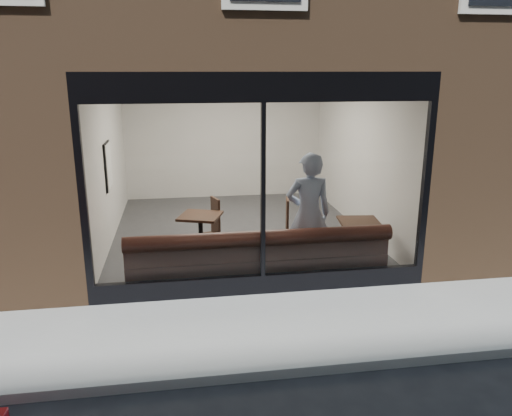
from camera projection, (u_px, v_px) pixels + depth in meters
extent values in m
plane|color=black|center=(293.00, 373.00, 5.50)|extent=(120.00, 120.00, 0.00)
cube|color=gray|center=(276.00, 327.00, 6.45)|extent=(40.00, 2.00, 0.01)
cube|color=gray|center=(295.00, 370.00, 5.44)|extent=(40.00, 0.10, 0.12)
cube|color=brown|center=(70.00, 139.00, 12.13)|extent=(2.50, 12.00, 3.20)
cube|color=brown|center=(365.00, 133.00, 13.24)|extent=(2.50, 12.00, 3.20)
cube|color=brown|center=(215.00, 124.00, 15.54)|extent=(5.00, 6.00, 3.20)
plane|color=#2D2D30|center=(239.00, 231.00, 10.26)|extent=(6.00, 6.00, 0.00)
plane|color=white|center=(237.00, 72.00, 9.41)|extent=(6.00, 6.00, 0.00)
plane|color=silver|center=(224.00, 136.00, 12.68)|extent=(5.00, 0.00, 5.00)
plane|color=silver|center=(108.00, 158.00, 9.46)|extent=(0.00, 6.00, 6.00)
plane|color=silver|center=(359.00, 152.00, 10.20)|extent=(0.00, 6.00, 6.00)
cube|color=black|center=(263.00, 284.00, 7.41)|extent=(5.00, 0.10, 0.30)
cube|color=black|center=(263.00, 87.00, 6.65)|extent=(5.00, 0.10, 0.40)
cube|color=black|center=(263.00, 193.00, 7.04)|extent=(0.06, 0.10, 2.50)
plane|color=white|center=(263.00, 193.00, 7.01)|extent=(4.80, 0.00, 4.80)
cube|color=#381A14|center=(258.00, 269.00, 7.77)|extent=(4.00, 0.55, 0.45)
imported|color=#A2B4D6|center=(308.00, 214.00, 7.98)|extent=(0.74, 0.50, 1.99)
cube|color=#301F12|center=(200.00, 216.00, 8.77)|extent=(0.87, 0.87, 0.04)
cube|color=#301F12|center=(359.00, 222.00, 8.43)|extent=(0.74, 0.74, 0.04)
cube|color=#301F12|center=(207.00, 236.00, 9.27)|extent=(0.47, 0.47, 0.04)
cube|color=#301F12|center=(277.00, 236.00, 9.29)|extent=(0.42, 0.42, 0.03)
cube|color=white|center=(109.00, 166.00, 9.25)|extent=(0.02, 0.62, 0.83)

